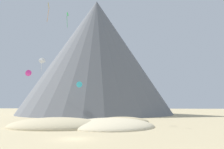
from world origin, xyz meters
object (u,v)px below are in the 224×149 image
at_px(kite_white_mid, 42,60).
at_px(kite_magenta_low, 29,73).
at_px(rock_massif, 98,58).
at_px(kite_gold_high, 48,8).
at_px(kite_green_high, 67,17).
at_px(kite_blue_low, 70,82).
at_px(kite_cyan_low, 79,85).
at_px(bush_near_left, 49,122).
at_px(bush_mid_center, 80,124).

relative_size(kite_white_mid, kite_magenta_low, 2.87).
distance_m(rock_massif, kite_gold_high, 45.52).
bearing_deg(kite_white_mid, kite_green_high, -71.67).
height_order(rock_massif, kite_gold_high, rock_massif).
height_order(kite_blue_low, kite_gold_high, kite_gold_high).
height_order(kite_blue_low, kite_cyan_low, kite_blue_low).
relative_size(bush_near_left, kite_magenta_low, 0.66).
distance_m(kite_green_high, kite_blue_low, 37.73).
height_order(kite_gold_high, kite_cyan_low, kite_gold_high).
bearing_deg(kite_green_high, kite_blue_low, 23.44).
distance_m(rock_massif, kite_blue_low, 22.37).
bearing_deg(kite_white_mid, kite_gold_high, -79.94).
relative_size(bush_mid_center, kite_cyan_low, 0.90).
bearing_deg(bush_near_left, kite_cyan_low, 83.26).
bearing_deg(kite_cyan_low, kite_gold_high, -144.60).
distance_m(bush_near_left, kite_green_high, 25.46).
height_order(kite_green_high, kite_blue_low, kite_green_high).
bearing_deg(kite_gold_high, kite_green_high, -96.96).
distance_m(rock_massif, kite_white_mid, 32.70).
height_order(kite_green_high, kite_cyan_low, kite_green_high).
relative_size(bush_near_left, bush_mid_center, 0.67).
bearing_deg(kite_gold_high, bush_mid_center, -97.35).
relative_size(kite_gold_high, kite_cyan_low, 2.82).
bearing_deg(kite_cyan_low, bush_near_left, -122.96).
bearing_deg(kite_white_mid, kite_cyan_low, -34.89).
distance_m(kite_white_mid, kite_cyan_low, 17.89).
height_order(bush_mid_center, kite_green_high, kite_green_high).
relative_size(bush_mid_center, kite_green_high, 0.48).
relative_size(bush_near_left, kite_cyan_low, 0.60).
relative_size(kite_magenta_low, kite_cyan_low, 0.91).
height_order(kite_white_mid, kite_magenta_low, kite_white_mid).
height_order(bush_mid_center, rock_massif, rock_massif).
distance_m(bush_mid_center, kite_white_mid, 38.48).
height_order(kite_magenta_low, kite_blue_low, kite_blue_low).
bearing_deg(kite_white_mid, kite_blue_low, 44.75).
xyz_separation_m(rock_massif, kite_magenta_low, (-11.57, -44.89, -13.32)).
relative_size(rock_massif, kite_magenta_low, 50.72).
xyz_separation_m(bush_mid_center, kite_gold_high, (-12.05, 9.76, 30.69)).
distance_m(bush_mid_center, kite_green_high, 26.04).
distance_m(kite_magenta_low, kite_gold_high, 18.86).
bearing_deg(bush_near_left, kite_white_mid, 118.33).
bearing_deg(bush_near_left, bush_mid_center, -21.28).
distance_m(bush_near_left, rock_massif, 57.51).
relative_size(kite_green_high, kite_magenta_low, 2.06).
bearing_deg(kite_gold_high, kite_white_mid, 58.48).
relative_size(rock_massif, kite_gold_high, 16.34).
height_order(bush_mid_center, kite_white_mid, kite_white_mid).
bearing_deg(rock_massif, bush_near_left, -93.06).
bearing_deg(kite_green_high, rock_massif, 8.98).
relative_size(bush_near_left, rock_massif, 0.01).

